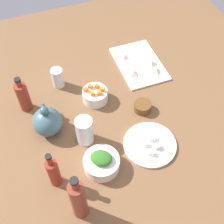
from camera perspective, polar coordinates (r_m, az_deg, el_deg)
tabletop at (r=139.28cm, az=0.00°, el=-1.63°), size 190.00×190.00×3.00cm
cutting_board at (r=162.42cm, az=5.21°, el=9.21°), size 33.31×22.81×1.00cm
plate_tofu at (r=130.65cm, az=7.25°, el=-6.16°), size 23.02×23.02×1.20cm
bowl_greens at (r=122.58cm, az=-2.01°, el=-9.78°), size 14.82×14.82×5.86cm
bowl_carrots at (r=143.15cm, az=-3.25°, el=3.19°), size 12.09×12.09×5.99cm
bowl_small_side at (r=140.57cm, az=5.82°, el=1.08°), size 8.09×8.09×4.11cm
teapot at (r=132.30cm, az=-12.29°, el=-1.77°), size 15.32×12.77×15.78cm
bottle_0 at (r=141.45cm, az=-16.64°, el=2.90°), size 5.56×5.56×19.68cm
bottle_1 at (r=107.51cm, az=-6.45°, el=-16.30°), size 5.69×5.69×27.22cm
bottle_2 at (r=116.87cm, az=-11.13°, el=-11.21°), size 4.62×4.62×20.72cm
drinking_glass_0 at (r=150.35cm, az=-10.37°, el=6.49°), size 5.89×5.89×10.21cm
drinking_glass_1 at (r=126.59cm, az=-5.28°, el=-3.56°), size 7.53×7.53×13.55cm
carrot_cube_0 at (r=140.42cm, az=-1.69°, el=4.40°), size 2.55×2.55×1.80cm
carrot_cube_1 at (r=141.72cm, az=-2.89°, el=4.93°), size 2.49×2.49×1.80cm
carrot_cube_2 at (r=140.66cm, az=-5.05°, el=4.27°), size 2.49×2.49×1.80cm
carrot_cube_3 at (r=141.88cm, az=-4.17°, el=4.90°), size 2.53×2.53×1.80cm
carrot_cube_4 at (r=138.83cm, az=-3.72°, el=3.55°), size 2.02×2.02×1.80cm
carrot_cube_5 at (r=138.98cm, az=-2.46°, el=3.70°), size 1.82×1.82×1.80cm
chopped_greens_mound at (r=118.74cm, az=-2.07°, el=-8.80°), size 10.77×11.23×2.88cm
tofu_cube_0 at (r=128.57cm, az=6.38°, el=-6.07°), size 2.85×2.85×2.20cm
tofu_cube_1 at (r=128.56cm, az=8.69°, el=-6.54°), size 2.20×2.20×2.20cm
tofu_cube_2 at (r=126.65cm, az=7.55°, el=-7.73°), size 3.09×3.09×2.20cm
tofu_cube_3 at (r=130.40cm, az=7.73°, el=-5.03°), size 2.63×2.63×2.20cm
dumpling_0 at (r=157.41cm, az=8.45°, el=8.02°), size 4.45×4.11×2.78cm
dumpling_1 at (r=161.16cm, az=7.60°, el=9.37°), size 6.62×6.79×2.52cm
dumpling_2 at (r=154.69cm, az=4.17°, el=7.48°), size 6.11×6.31×2.50cm
dumpling_3 at (r=163.71cm, az=2.46°, el=10.72°), size 5.29×5.19×2.76cm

